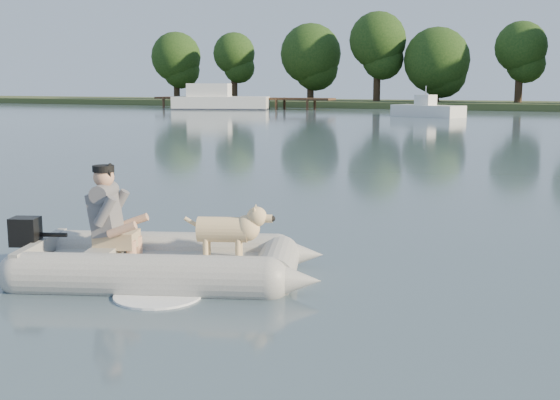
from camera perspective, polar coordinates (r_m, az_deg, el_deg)
The scene contains 9 objects.
water at distance 8.29m, azimuth -9.20°, elevation -7.20°, with size 160.00×160.00×0.00m, color slate.
shore_bank at distance 68.78m, azimuth 20.77°, elevation 7.12°, with size 160.00×12.00×0.70m, color #47512D.
dock at distance 66.05m, azimuth -3.16°, elevation 7.88°, with size 18.00×2.00×1.04m, color #4C331E, non-canonical shape.
dinghy at distance 8.63m, azimuth -9.27°, elevation -2.20°, with size 5.12×4.01×1.47m, color gray, non-canonical shape.
man at distance 8.85m, azimuth -13.90°, elevation -0.79°, with size 0.77×0.66×1.15m, color #5D5D62, non-canonical shape.
dog at distance 8.57m, azimuth -4.68°, elevation -2.76°, with size 0.99×0.35×0.66m, color tan, non-canonical shape.
outboard_motor at distance 9.27m, azimuth -19.91°, elevation -3.75°, with size 0.44×0.31×0.84m, color black, non-canonical shape.
cabin_cruiser at distance 63.70m, azimuth -4.82°, elevation 8.38°, with size 8.88×3.17×2.75m, color white, non-canonical shape.
motorboat at distance 50.97m, azimuth 11.93°, elevation 7.79°, with size 5.35×2.06×2.26m, color white, non-canonical shape.
Camera 1 is at (4.42, -6.60, 2.36)m, focal length 45.00 mm.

